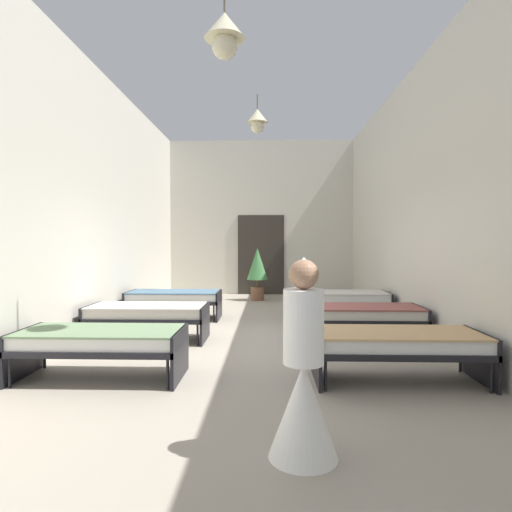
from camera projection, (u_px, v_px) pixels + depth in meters
name	position (u px, v px, depth m)	size (l,w,h in m)	color
ground_plane	(254.00, 344.00, 6.77)	(6.14, 12.72, 0.10)	#9E9384
room_shell	(256.00, 203.00, 7.93)	(5.94, 12.32, 4.66)	beige
bed_left_row_0	(101.00, 341.00, 4.91)	(1.90, 0.84, 0.57)	black
bed_right_row_0	(398.00, 343.00, 4.80)	(1.90, 0.84, 0.57)	black
bed_left_row_1	(148.00, 313.00, 6.81)	(1.90, 0.84, 0.57)	black
bed_right_row_1	(361.00, 314.00, 6.70)	(1.90, 0.84, 0.57)	black
bed_left_row_2	(174.00, 298.00, 8.71)	(1.90, 0.84, 0.57)	black
bed_right_row_2	(341.00, 298.00, 8.60)	(1.90, 0.84, 0.57)	black
nurse_near_aisle	(303.00, 387.00, 3.10)	(0.52, 0.52, 1.49)	white
potted_plant	(257.00, 268.00, 11.43)	(0.56, 0.56, 1.43)	brown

